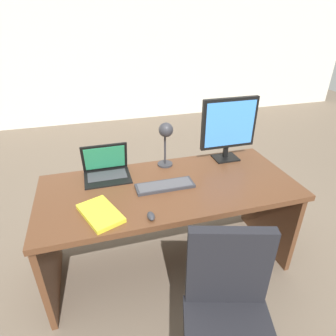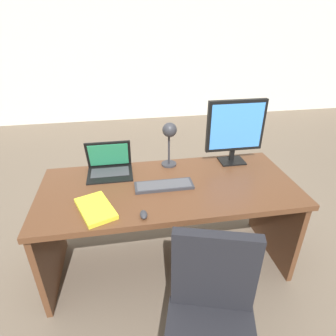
{
  "view_description": "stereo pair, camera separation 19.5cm",
  "coord_description": "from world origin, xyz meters",
  "px_view_note": "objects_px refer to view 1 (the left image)",
  "views": [
    {
      "loc": [
        -0.48,
        -1.63,
        1.82
      ],
      "look_at": [
        0.0,
        0.04,
        0.87
      ],
      "focal_mm": 30.16,
      "sensor_mm": 36.0,
      "label": 1
    },
    {
      "loc": [
        -0.29,
        -1.68,
        1.82
      ],
      "look_at": [
        0.0,
        0.04,
        0.87
      ],
      "focal_mm": 30.16,
      "sensor_mm": 36.0,
      "label": 2
    }
  ],
  "objects_px": {
    "monitor": "(229,125)",
    "keyboard": "(165,186)",
    "book": "(100,213)",
    "mouse": "(151,216)",
    "desk_lamp": "(166,136)",
    "office_chair": "(227,331)",
    "desk": "(168,205)",
    "laptop": "(106,166)"
  },
  "relations": [
    {
      "from": "monitor",
      "to": "keyboard",
      "type": "bearing_deg",
      "value": -154.69
    },
    {
      "from": "laptop",
      "to": "desk_lamp",
      "type": "distance_m",
      "value": 0.5
    },
    {
      "from": "monitor",
      "to": "desk_lamp",
      "type": "relative_size",
      "value": 1.41
    },
    {
      "from": "desk",
      "to": "desk_lamp",
      "type": "height_order",
      "value": "desk_lamp"
    },
    {
      "from": "office_chair",
      "to": "mouse",
      "type": "bearing_deg",
      "value": 117.28
    },
    {
      "from": "desk",
      "to": "laptop",
      "type": "bearing_deg",
      "value": 150.7
    },
    {
      "from": "monitor",
      "to": "desk_lamp",
      "type": "distance_m",
      "value": 0.52
    },
    {
      "from": "desk_lamp",
      "to": "mouse",
      "type": "bearing_deg",
      "value": -113.41
    },
    {
      "from": "keyboard",
      "to": "monitor",
      "type": "bearing_deg",
      "value": 25.31
    },
    {
      "from": "keyboard",
      "to": "office_chair",
      "type": "distance_m",
      "value": 0.95
    },
    {
      "from": "monitor",
      "to": "laptop",
      "type": "relative_size",
      "value": 1.54
    },
    {
      "from": "laptop",
      "to": "office_chair",
      "type": "distance_m",
      "value": 1.32
    },
    {
      "from": "keyboard",
      "to": "desk",
      "type": "bearing_deg",
      "value": 57.62
    },
    {
      "from": "keyboard",
      "to": "desk_lamp",
      "type": "height_order",
      "value": "desk_lamp"
    },
    {
      "from": "keyboard",
      "to": "laptop",
      "type": "bearing_deg",
      "value": 142.2
    },
    {
      "from": "laptop",
      "to": "book",
      "type": "xyz_separation_m",
      "value": [
        -0.08,
        -0.49,
        -0.06
      ]
    },
    {
      "from": "keyboard",
      "to": "book",
      "type": "xyz_separation_m",
      "value": [
        -0.46,
        -0.2,
        0.0
      ]
    },
    {
      "from": "book",
      "to": "mouse",
      "type": "bearing_deg",
      "value": -21.81
    },
    {
      "from": "desk",
      "to": "keyboard",
      "type": "xyz_separation_m",
      "value": [
        -0.04,
        -0.06,
        0.21
      ]
    },
    {
      "from": "desk",
      "to": "mouse",
      "type": "distance_m",
      "value": 0.48
    },
    {
      "from": "laptop",
      "to": "mouse",
      "type": "xyz_separation_m",
      "value": [
        0.2,
        -0.61,
        -0.06
      ]
    },
    {
      "from": "desk",
      "to": "keyboard",
      "type": "bearing_deg",
      "value": -122.38
    },
    {
      "from": "monitor",
      "to": "laptop",
      "type": "height_order",
      "value": "monitor"
    },
    {
      "from": "desk",
      "to": "laptop",
      "type": "xyz_separation_m",
      "value": [
        -0.41,
        0.23,
        0.28
      ]
    },
    {
      "from": "desk",
      "to": "monitor",
      "type": "distance_m",
      "value": 0.79
    },
    {
      "from": "office_chair",
      "to": "book",
      "type": "bearing_deg",
      "value": 130.88
    },
    {
      "from": "desk_lamp",
      "to": "office_chair",
      "type": "height_order",
      "value": "desk_lamp"
    },
    {
      "from": "monitor",
      "to": "book",
      "type": "distance_m",
      "value": 1.21
    },
    {
      "from": "mouse",
      "to": "office_chair",
      "type": "relative_size",
      "value": 0.09
    },
    {
      "from": "desk",
      "to": "desk_lamp",
      "type": "xyz_separation_m",
      "value": [
        0.05,
        0.24,
        0.47
      ]
    },
    {
      "from": "keyboard",
      "to": "book",
      "type": "relative_size",
      "value": 1.16
    },
    {
      "from": "book",
      "to": "office_chair",
      "type": "bearing_deg",
      "value": -49.12
    },
    {
      "from": "desk_lamp",
      "to": "office_chair",
      "type": "relative_size",
      "value": 0.4
    },
    {
      "from": "mouse",
      "to": "book",
      "type": "xyz_separation_m",
      "value": [
        -0.29,
        0.11,
        -0.0
      ]
    },
    {
      "from": "monitor",
      "to": "office_chair",
      "type": "distance_m",
      "value": 1.43
    },
    {
      "from": "keyboard",
      "to": "book",
      "type": "height_order",
      "value": "book"
    },
    {
      "from": "laptop",
      "to": "keyboard",
      "type": "relative_size",
      "value": 0.82
    },
    {
      "from": "desk_lamp",
      "to": "book",
      "type": "distance_m",
      "value": 0.78
    },
    {
      "from": "desk",
      "to": "monitor",
      "type": "relative_size",
      "value": 3.52
    },
    {
      "from": "office_chair",
      "to": "keyboard",
      "type": "bearing_deg",
      "value": 96.95
    },
    {
      "from": "laptop",
      "to": "office_chair",
      "type": "bearing_deg",
      "value": -67.21
    },
    {
      "from": "laptop",
      "to": "mouse",
      "type": "height_order",
      "value": "laptop"
    }
  ]
}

